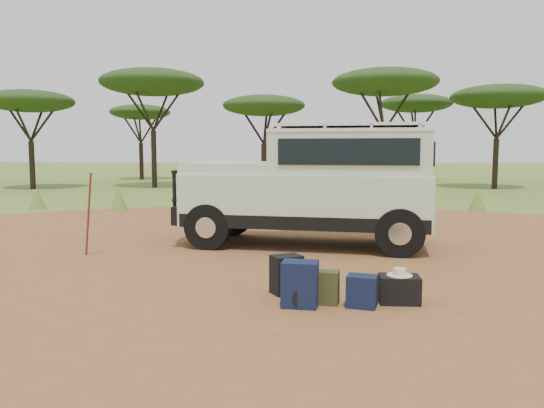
# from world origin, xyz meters

# --- Properties ---
(ground) EXTENTS (140.00, 140.00, 0.00)m
(ground) POSITION_xyz_m (0.00, 0.00, 0.00)
(ground) COLOR #567228
(ground) RESTS_ON ground
(dirt_clearing) EXTENTS (23.00, 23.00, 0.01)m
(dirt_clearing) POSITION_xyz_m (0.00, 0.00, 0.00)
(dirt_clearing) COLOR #975431
(dirt_clearing) RESTS_ON ground
(grass_fringe) EXTENTS (36.60, 1.60, 0.90)m
(grass_fringe) POSITION_xyz_m (0.12, 8.67, 0.40)
(grass_fringe) COLOR #567228
(grass_fringe) RESTS_ON ground
(acacia_treeline) EXTENTS (46.70, 13.20, 6.26)m
(acacia_treeline) POSITION_xyz_m (0.75, 19.81, 4.87)
(acacia_treeline) COLOR black
(acacia_treeline) RESTS_ON ground
(safari_vehicle) EXTENTS (5.58, 2.79, 2.60)m
(safari_vehicle) POSITION_xyz_m (0.55, 2.47, 1.26)
(safari_vehicle) COLOR beige
(safari_vehicle) RESTS_ON ground
(walking_staff) EXTENTS (0.32, 0.30, 1.65)m
(walking_staff) POSITION_xyz_m (-3.82, 0.89, 0.82)
(walking_staff) COLOR maroon
(walking_staff) RESTS_ON ground
(backpack_black) EXTENTS (0.51, 0.47, 0.57)m
(backpack_black) POSITION_xyz_m (0.13, -1.46, 0.28)
(backpack_black) COLOR black
(backpack_black) RESTS_ON ground
(backpack_navy) EXTENTS (0.50, 0.39, 0.62)m
(backpack_navy) POSITION_xyz_m (0.34, -2.08, 0.31)
(backpack_navy) COLOR #121F3A
(backpack_navy) RESTS_ON ground
(backpack_olive) EXTENTS (0.37, 0.29, 0.46)m
(backpack_olive) POSITION_xyz_m (0.69, -1.93, 0.23)
(backpack_olive) COLOR #383C1C
(backpack_olive) RESTS_ON ground
(duffel_navy) EXTENTS (0.44, 0.37, 0.43)m
(duffel_navy) POSITION_xyz_m (1.15, -2.04, 0.22)
(duffel_navy) COLOR #121F3A
(duffel_navy) RESTS_ON ground
(hard_case) EXTENTS (0.54, 0.38, 0.38)m
(hard_case) POSITION_xyz_m (1.68, -1.80, 0.19)
(hard_case) COLOR black
(hard_case) RESTS_ON ground
(stuff_sack) EXTENTS (0.37, 0.37, 0.30)m
(stuff_sack) POSITION_xyz_m (0.36, -2.07, 0.15)
(stuff_sack) COLOR black
(stuff_sack) RESTS_ON ground
(safari_hat) EXTENTS (0.35, 0.35, 0.10)m
(safari_hat) POSITION_xyz_m (1.68, -1.80, 0.42)
(safari_hat) COLOR beige
(safari_hat) RESTS_ON hard_case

